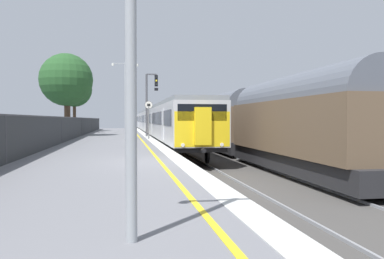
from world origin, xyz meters
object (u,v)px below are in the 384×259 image
at_px(speed_limit_sign, 149,115).
at_px(background_tree_left, 66,81).
at_px(platform_lamp_mid, 125,94).
at_px(background_tree_right, 74,90).
at_px(commuter_train_at_platform, 154,121).
at_px(signal_gantry, 149,97).
at_px(freight_train_adjacent_track, 206,120).
at_px(background_tree_centre, 67,89).

relative_size(speed_limit_sign, background_tree_left, 0.39).
xyz_separation_m(platform_lamp_mid, background_tree_right, (-6.31, 21.27, 1.71)).
height_order(speed_limit_sign, background_tree_right, background_tree_right).
height_order(commuter_train_at_platform, signal_gantry, signal_gantry).
bearing_deg(freight_train_adjacent_track, background_tree_right, 134.18).
bearing_deg(speed_limit_sign, platform_lamp_mid, -179.20).
bearing_deg(background_tree_right, background_tree_left, -85.81).
relative_size(freight_train_adjacent_track, background_tree_centre, 8.06).
height_order(signal_gantry, speed_limit_sign, signal_gantry).
bearing_deg(background_tree_left, speed_limit_sign, -43.36).
relative_size(signal_gantry, background_tree_right, 0.74).
height_order(background_tree_centre, background_tree_right, background_tree_right).
relative_size(speed_limit_sign, background_tree_centre, 0.43).
relative_size(platform_lamp_mid, background_tree_left, 0.78).
bearing_deg(freight_train_adjacent_track, signal_gantry, -158.24).
bearing_deg(background_tree_left, commuter_train_at_platform, 55.21).
distance_m(commuter_train_at_platform, speed_limit_sign, 19.42).
height_order(commuter_train_at_platform, background_tree_left, background_tree_left).
distance_m(commuter_train_at_platform, background_tree_right, 10.80).
relative_size(background_tree_left, background_tree_centre, 1.10).
height_order(background_tree_left, background_tree_centre, background_tree_left).
relative_size(commuter_train_at_platform, signal_gantry, 11.38).
bearing_deg(background_tree_left, background_tree_right, 94.19).
distance_m(signal_gantry, background_tree_centre, 13.81).
relative_size(speed_limit_sign, background_tree_right, 0.39).
bearing_deg(commuter_train_at_platform, signal_gantry, -95.83).
distance_m(signal_gantry, background_tree_left, 7.73).
height_order(signal_gantry, background_tree_left, background_tree_left).
bearing_deg(commuter_train_at_platform, background_tree_centre, -159.33).
relative_size(signal_gantry, platform_lamp_mid, 0.95).
xyz_separation_m(freight_train_adjacent_track, background_tree_left, (-12.84, -0.32, 3.50)).
bearing_deg(platform_lamp_mid, freight_train_adjacent_track, 42.44).
xyz_separation_m(speed_limit_sign, platform_lamp_mid, (-1.75, -0.02, 1.57)).
xyz_separation_m(freight_train_adjacent_track, background_tree_centre, (-13.92, 8.66, 3.43)).
bearing_deg(background_tree_left, signal_gantry, -14.30).
relative_size(commuter_train_at_platform, freight_train_adjacent_track, 1.16).
bearing_deg(speed_limit_sign, background_tree_left, 136.64).
relative_size(commuter_train_at_platform, background_tree_centre, 9.33).
height_order(freight_train_adjacent_track, background_tree_left, background_tree_left).
bearing_deg(background_tree_right, background_tree_centre, -90.10).
height_order(commuter_train_at_platform, background_tree_right, background_tree_right).
distance_m(speed_limit_sign, background_tree_centre, 17.81).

